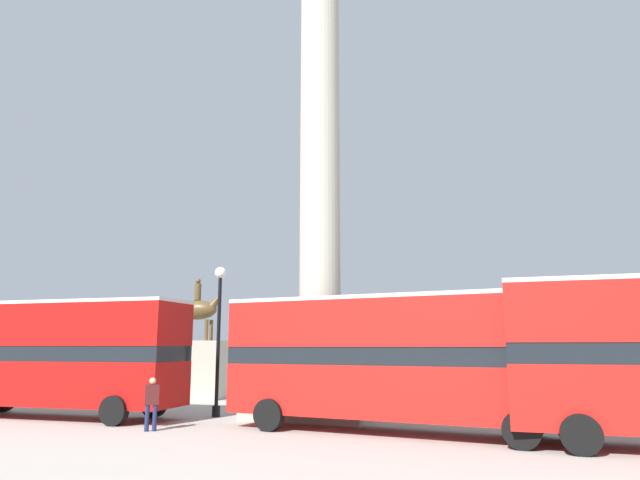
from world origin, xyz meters
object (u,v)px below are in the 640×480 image
object	(u,v)px
bus_b	(58,353)
monument_column	(320,203)
equestrian_statue	(195,363)
bus_a	(395,356)
street_lamp	(219,328)
pedestrian_near_lamp	(152,401)

from	to	relation	value
bus_b	monument_column	bearing A→B (deg)	19.35
monument_column	equestrian_statue	world-z (taller)	monument_column
bus_b	equestrian_statue	size ratio (longest dim) A/B	1.63
bus_a	equestrian_statue	size ratio (longest dim) A/B	1.76
street_lamp	bus_b	bearing A→B (deg)	-154.31
equestrian_statue	pedestrian_near_lamp	world-z (taller)	equestrian_statue
bus_a	street_lamp	distance (m)	7.69
bus_b	equestrian_statue	distance (m)	9.36
bus_b	street_lamp	bearing A→B (deg)	19.97
bus_a	bus_b	world-z (taller)	bus_b
bus_a	pedestrian_near_lamp	world-z (taller)	bus_a
monument_column	street_lamp	world-z (taller)	monument_column
bus_a	equestrian_statue	distance (m)	15.44
monument_column	street_lamp	xyz separation A→B (m)	(-3.62, -1.62, -5.04)
monument_column	bus_a	xyz separation A→B (m)	(3.84, -3.20, -6.07)
bus_a	equestrian_statue	bearing A→B (deg)	151.20
bus_a	street_lamp	world-z (taller)	street_lamp
street_lamp	pedestrian_near_lamp	world-z (taller)	street_lamp
equestrian_statue	pedestrian_near_lamp	bearing A→B (deg)	-69.17
bus_b	bus_a	bearing A→B (deg)	-1.11
bus_a	monument_column	bearing A→B (deg)	143.92
bus_a	bus_b	size ratio (longest dim) A/B	1.08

